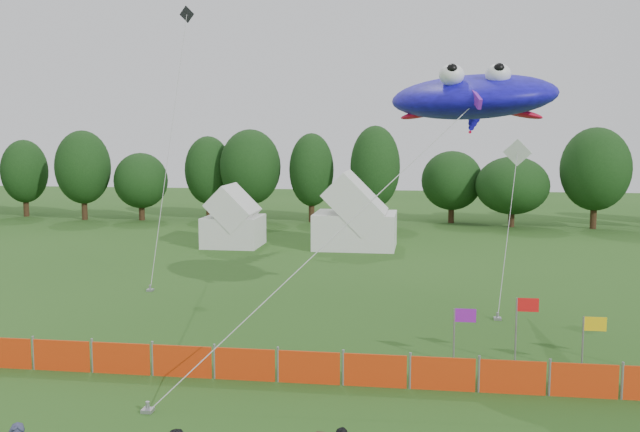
# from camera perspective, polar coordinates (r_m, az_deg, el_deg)

# --- Properties ---
(treeline) EXTENTS (104.57, 8.78, 8.36)m
(treeline) POSITION_cam_1_polar(r_m,az_deg,el_deg) (59.07, 7.00, 3.36)
(treeline) COLOR #382314
(treeline) RESTS_ON ground
(tent_left) EXTENTS (3.74, 3.74, 3.30)m
(tent_left) POSITION_cam_1_polar(r_m,az_deg,el_deg) (47.97, -6.94, -0.43)
(tent_left) COLOR silver
(tent_left) RESTS_ON ground
(tent_right) EXTENTS (5.40, 4.32, 3.81)m
(tent_right) POSITION_cam_1_polar(r_m,az_deg,el_deg) (46.96, 2.85, -0.22)
(tent_right) COLOR silver
(tent_right) RESTS_ON ground
(barrier_fence) EXTENTS (21.90, 0.06, 1.00)m
(barrier_fence) POSITION_cam_1_polar(r_m,az_deg,el_deg) (22.05, -0.91, -12.02)
(barrier_fence) COLOR red
(barrier_fence) RESTS_ON ground
(flag_row) EXTENTS (6.73, 0.58, 2.22)m
(flag_row) POSITION_cam_1_polar(r_m,az_deg,el_deg) (24.43, 18.29, -8.36)
(flag_row) COLOR gray
(flag_row) RESTS_ON ground
(stingray_kite) EXTENTS (13.20, 18.12, 10.05)m
(stingray_kite) POSITION_cam_1_polar(r_m,az_deg,el_deg) (27.79, 12.06, 9.22)
(stingray_kite) COLOR #190FDF
(stingray_kite) RESTS_ON ground
(small_kite_white) EXTENTS (1.89, 4.54, 7.31)m
(small_kite_white) POSITION_cam_1_polar(r_m,az_deg,el_deg) (32.51, 15.16, 1.89)
(small_kite_white) COLOR white
(small_kite_white) RESTS_ON ground
(small_kite_dark) EXTENTS (1.27, 8.49, 14.78)m
(small_kite_dark) POSITION_cam_1_polar(r_m,az_deg,el_deg) (39.42, -11.58, 8.36)
(small_kite_dark) COLOR black
(small_kite_dark) RESTS_ON ground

